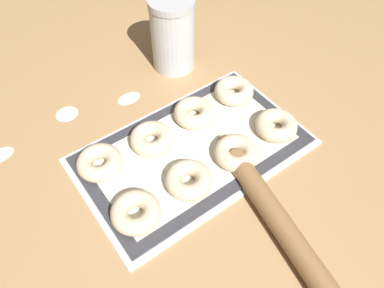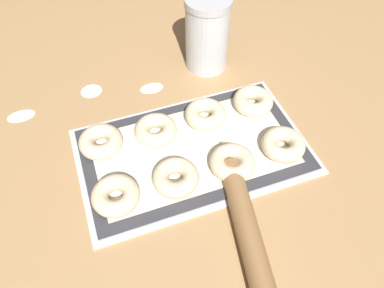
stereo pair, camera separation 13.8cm
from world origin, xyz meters
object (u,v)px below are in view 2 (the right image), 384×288
at_px(bagel_back_far_left, 101,142).
at_px(bagel_back_mid_left, 156,130).
at_px(bagel_front_mid_right, 232,162).
at_px(baking_tray, 192,151).
at_px(flour_canister, 207,34).
at_px(bagel_front_mid_left, 176,177).
at_px(rolling_pin, 251,243).
at_px(bagel_front_far_left, 116,195).
at_px(bagel_front_far_right, 283,145).
at_px(bagel_back_far_right, 253,101).
at_px(bagel_back_mid_right, 205,114).

distance_m(bagel_back_far_left, bagel_back_mid_left, 0.12).
relative_size(bagel_front_mid_right, bagel_back_mid_left, 1.00).
height_order(baking_tray, flour_canister, flour_canister).
height_order(bagel_front_mid_left, bagel_back_far_left, same).
distance_m(bagel_back_far_left, rolling_pin, 0.36).
bearing_deg(rolling_pin, bagel_front_mid_left, 115.29).
distance_m(bagel_front_far_left, bagel_back_far_left, 0.14).
height_order(bagel_front_far_right, bagel_back_far_left, same).
bearing_deg(rolling_pin, flour_canister, 77.27).
bearing_deg(bagel_back_far_right, bagel_back_mid_left, -177.67).
height_order(baking_tray, bagel_back_mid_right, bagel_back_mid_right).
height_order(bagel_front_mid_right, flour_canister, flour_canister).
bearing_deg(bagel_back_far_left, bagel_front_mid_right, -31.19).
height_order(bagel_back_far_right, flour_canister, flour_canister).
distance_m(baking_tray, bagel_back_far_right, 0.19).
relative_size(bagel_back_far_left, bagel_back_mid_right, 1.00).
distance_m(bagel_front_mid_left, flour_canister, 0.39).
xyz_separation_m(baking_tray, bagel_back_far_left, (-0.18, 0.07, 0.02)).
bearing_deg(rolling_pin, bagel_back_far_left, 122.85).
distance_m(bagel_front_mid_right, bagel_front_far_right, 0.12).
distance_m(bagel_front_far_left, bagel_back_mid_left, 0.17).
relative_size(bagel_front_far_right, bagel_back_far_left, 1.00).
xyz_separation_m(bagel_front_mid_left, bagel_front_mid_right, (0.12, -0.00, 0.00)).
xyz_separation_m(bagel_front_mid_right, bagel_front_far_right, (0.12, 0.01, 0.00)).
bearing_deg(bagel_back_mid_left, flour_canister, 45.95).
bearing_deg(bagel_back_mid_right, flour_canister, 67.99).
bearing_deg(bagel_back_mid_right, bagel_back_mid_left, -176.28).
height_order(baking_tray, rolling_pin, rolling_pin).
bearing_deg(bagel_back_far_left, bagel_back_mid_right, -0.40).
relative_size(bagel_front_mid_left, bagel_back_far_right, 1.00).
bearing_deg(bagel_back_mid_left, rolling_pin, -74.61).
relative_size(bagel_front_far_left, bagel_back_far_right, 1.00).
relative_size(bagel_back_far_left, bagel_back_far_right, 1.00).
distance_m(bagel_front_far_right, bagel_back_mid_right, 0.18).
height_order(bagel_front_far_left, rolling_pin, bagel_front_far_left).
bearing_deg(bagel_back_mid_right, bagel_front_mid_right, -89.05).
bearing_deg(bagel_front_mid_right, bagel_back_mid_left, 131.75).
distance_m(bagel_front_far_left, rolling_pin, 0.26).
distance_m(bagel_front_mid_left, bagel_back_mid_left, 0.13).
bearing_deg(bagel_front_far_right, bagel_front_mid_right, -177.09).
bearing_deg(bagel_back_far_left, bagel_front_far_right, -21.12).
bearing_deg(bagel_back_far_right, flour_canister, 101.58).
bearing_deg(flour_canister, baking_tray, -117.12).
relative_size(bagel_back_far_left, bagel_back_mid_left, 1.00).
relative_size(bagel_front_far_left, rolling_pin, 0.21).
bearing_deg(flour_canister, bagel_front_mid_left, -120.26).
xyz_separation_m(bagel_back_mid_left, bagel_back_far_right, (0.23, 0.01, 0.00)).
bearing_deg(bagel_front_mid_left, bagel_front_mid_right, -2.07).
relative_size(bagel_front_mid_right, rolling_pin, 0.21).
bearing_deg(flour_canister, bagel_front_far_right, -82.73).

